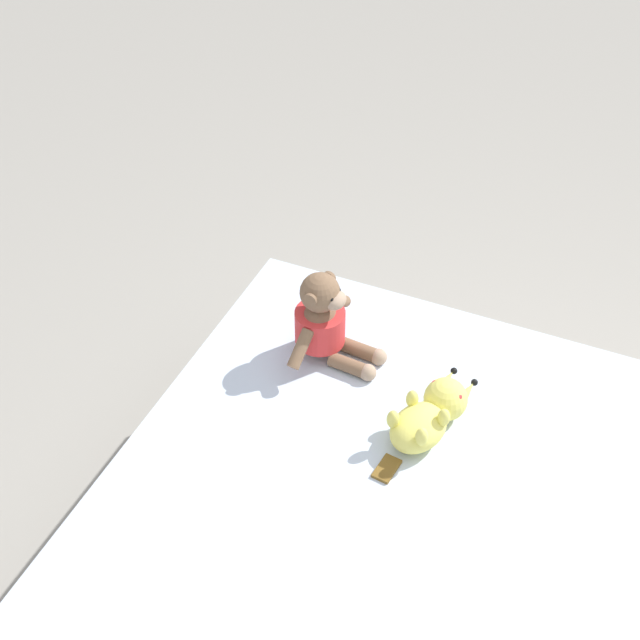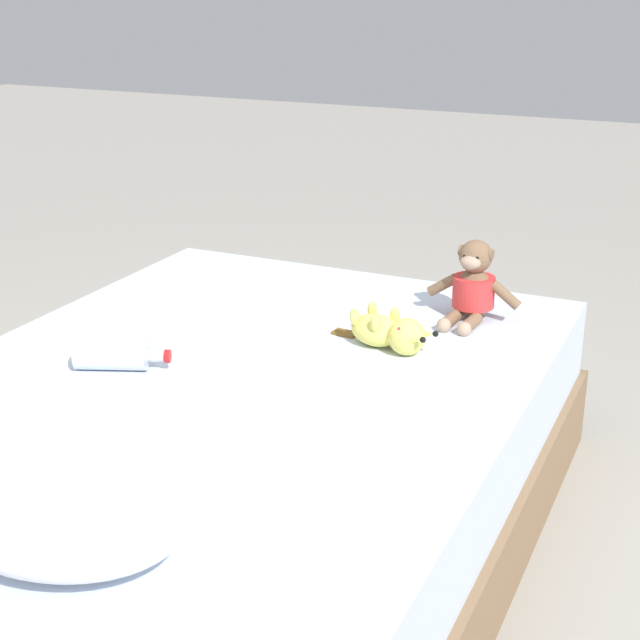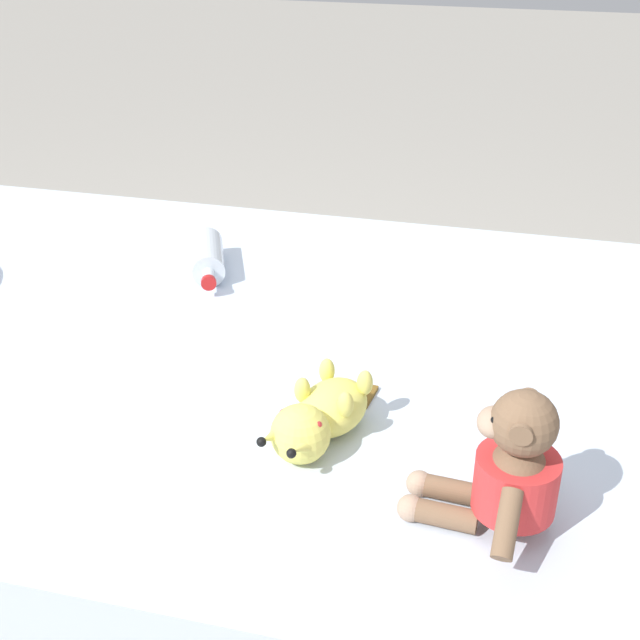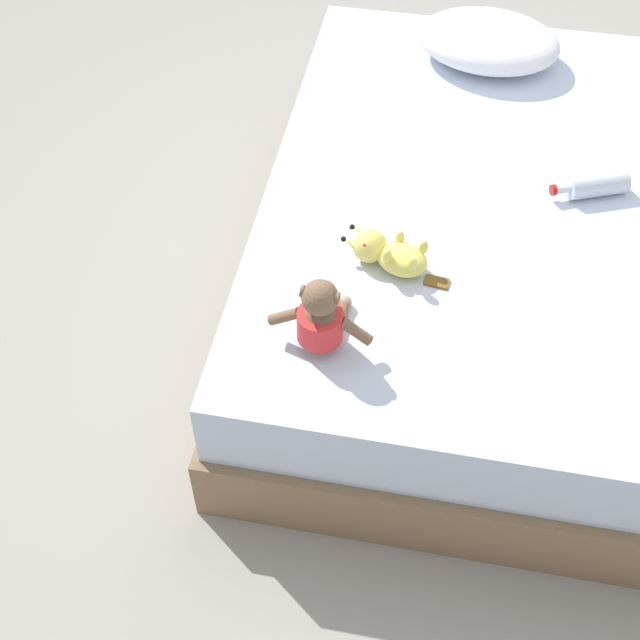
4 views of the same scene
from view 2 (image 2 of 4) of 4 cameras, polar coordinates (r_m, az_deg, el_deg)
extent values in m
plane|color=#9E998E|center=(2.57, -5.51, -13.48)|extent=(16.00, 16.00, 0.00)
cube|color=#846647|center=(2.50, -5.61, -11.17)|extent=(1.48, 2.00, 0.24)
cube|color=silver|center=(2.39, -5.80, -6.27)|extent=(1.43, 1.94, 0.23)
ellipsoid|color=white|center=(1.74, -15.57, -10.73)|extent=(0.55, 0.43, 0.15)
ellipsoid|color=brown|center=(2.75, 9.30, 1.61)|extent=(0.12, 0.11, 0.15)
cylinder|color=red|center=(2.75, 9.30, 1.71)|extent=(0.13, 0.13, 0.09)
sphere|color=brown|center=(2.72, 9.43, 3.83)|extent=(0.10, 0.10, 0.10)
ellipsoid|color=tan|center=(2.69, 9.12, 3.46)|extent=(0.06, 0.05, 0.04)
sphere|color=black|center=(2.68, 9.51, 3.74)|extent=(0.01, 0.01, 0.01)
sphere|color=black|center=(2.69, 8.79, 3.86)|extent=(0.01, 0.01, 0.01)
cylinder|color=brown|center=(2.70, 10.35, 3.92)|extent=(0.01, 0.03, 0.03)
cylinder|color=brown|center=(2.73, 8.55, 4.21)|extent=(0.01, 0.03, 0.03)
cylinder|color=brown|center=(2.72, 11.19, 1.48)|extent=(0.10, 0.04, 0.08)
cylinder|color=brown|center=(2.78, 7.46, 2.13)|extent=(0.10, 0.04, 0.08)
cylinder|color=brown|center=(2.68, 9.11, -0.21)|extent=(0.04, 0.10, 0.04)
cylinder|color=brown|center=(2.70, 7.92, 0.01)|extent=(0.04, 0.10, 0.04)
sphere|color=tan|center=(2.64, 8.73, -0.55)|extent=(0.04, 0.04, 0.04)
sphere|color=tan|center=(2.65, 7.52, -0.32)|extent=(0.04, 0.04, 0.04)
ellipsoid|color=#EAE066|center=(2.54, 3.44, -0.61)|extent=(0.18, 0.15, 0.08)
sphere|color=#EAE066|center=(2.48, 5.30, -1.01)|extent=(0.10, 0.10, 0.10)
cone|color=#EAE066|center=(2.47, 6.49, -0.86)|extent=(0.07, 0.05, 0.05)
sphere|color=black|center=(2.45, 7.03, -0.84)|extent=(0.02, 0.02, 0.02)
cone|color=#EAE066|center=(2.43, 5.71, -1.22)|extent=(0.07, 0.05, 0.05)
sphere|color=black|center=(2.41, 6.26, -1.20)|extent=(0.02, 0.02, 0.02)
sphere|color=red|center=(2.49, 5.74, -0.23)|extent=(0.02, 0.02, 0.02)
sphere|color=red|center=(2.44, 4.90, -0.60)|extent=(0.02, 0.02, 0.02)
ellipsoid|color=#EAE066|center=(2.54, 4.58, 0.28)|extent=(0.04, 0.04, 0.05)
ellipsoid|color=#EAE066|center=(2.47, 3.40, -0.23)|extent=(0.04, 0.04, 0.05)
ellipsoid|color=#EAE066|center=(2.58, 3.21, 0.64)|extent=(0.04, 0.04, 0.05)
ellipsoid|color=#EAE066|center=(2.52, 2.13, 0.20)|extent=(0.04, 0.04, 0.05)
cube|color=brown|center=(2.61, 1.54, -0.81)|extent=(0.07, 0.05, 0.01)
cylinder|color=silver|center=(2.44, -12.53, -2.09)|extent=(0.20, 0.14, 0.08)
cylinder|color=silver|center=(2.41, -9.91, -2.16)|extent=(0.05, 0.04, 0.03)
cylinder|color=red|center=(2.40, -9.22, -2.18)|extent=(0.03, 0.04, 0.03)
camera|label=1|loc=(2.89, -26.93, 29.79)|focal=49.97mm
camera|label=3|loc=(2.50, 33.47, 15.35)|focal=47.36mm
camera|label=4|loc=(4.22, 13.19, 32.73)|focal=50.76mm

